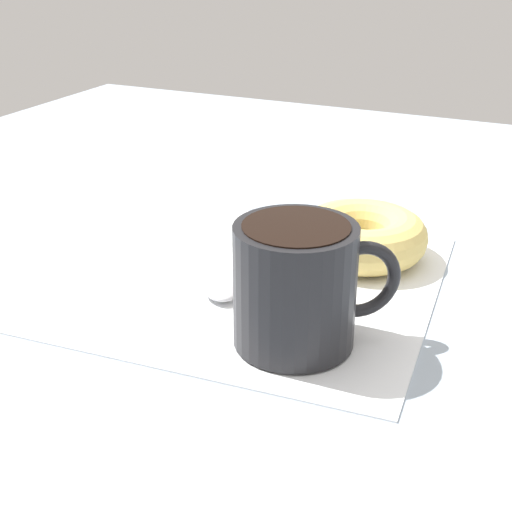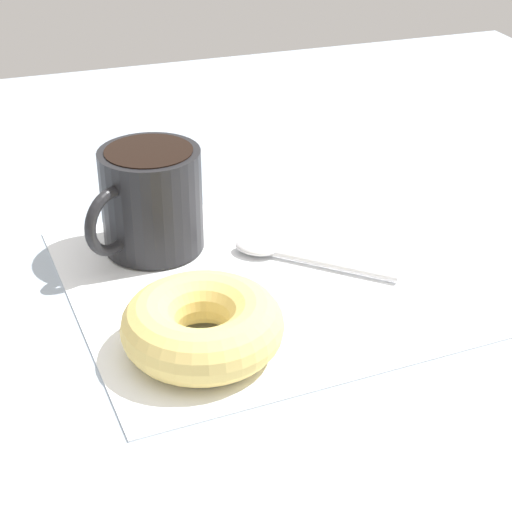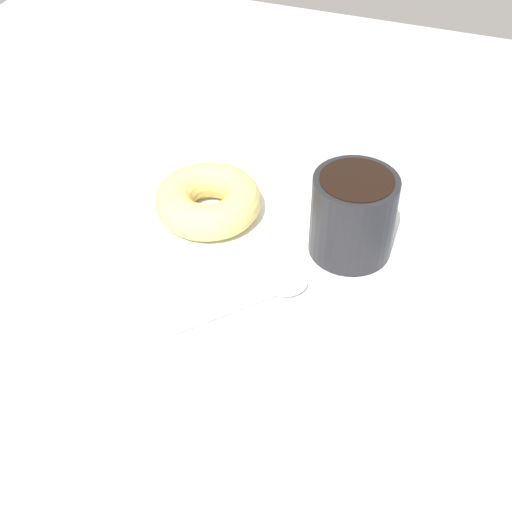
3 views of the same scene
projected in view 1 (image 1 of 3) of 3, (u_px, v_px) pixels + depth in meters
The scene contains 5 objects.
ground_plane at pixel (280, 287), 59.61cm from camera, with size 120.00×120.00×2.00cm, color #99A8B7.
napkin at pixel (256, 280), 58.22cm from camera, with size 28.47×28.47×0.30cm, color white.
coffee_cup at pixel (298, 283), 47.54cm from camera, with size 10.47×8.89×8.67cm.
donut at pixel (362, 236), 61.28cm from camera, with size 11.23×11.23×3.87cm, color #E5C66B.
spoon at pixel (210, 280), 56.94cm from camera, with size 11.30×10.39×0.90cm.
Camera 1 is at (20.38, -48.97, 26.40)cm, focal length 50.00 mm.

